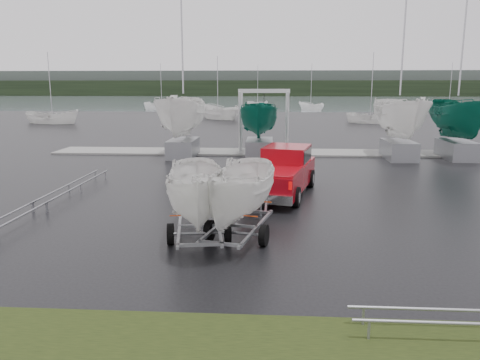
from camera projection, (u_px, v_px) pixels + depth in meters
The scene contains 21 objects.
ground_plane at pixel (295, 202), 17.81m from camera, with size 120.00×120.00×0.00m, color black.
lake at pixel (274, 103), 115.59m from camera, with size 300.00×300.00×0.00m, color gray.
dock at pixel (284, 152), 30.51m from camera, with size 30.00×3.00×0.12m, color gray.
treeline at pixel (273, 88), 183.43m from camera, with size 300.00×8.00×6.00m, color black.
far_hill at pixel (273, 83), 190.86m from camera, with size 300.00×6.00×10.00m, color #4C5651.
pickup_truck at pixel (283, 170), 19.11m from camera, with size 3.13×5.90×1.87m.
trailer_hitched at pixel (238, 145), 12.85m from camera, with size 2.10×3.77×5.12m.
trailer_parked at pixel (198, 145), 12.82m from camera, with size 2.01×3.74×5.12m.
boat_hoist at pixel (264, 112), 30.08m from camera, with size 3.30×2.18×4.12m.
keelboat_0 at pixel (182, 87), 28.11m from camera, with size 2.68×3.20×10.85m.
keelboat_1 at pixel (260, 98), 28.14m from camera, with size 2.28×3.20×7.15m.
keelboat_2 at pixel (403, 89), 27.32m from camera, with size 2.60×3.20×10.77m.
keelboat_3 at pixel (462, 90), 27.40m from camera, with size 2.57×3.20×10.75m.
mast_rack_0 at pixel (75, 184), 19.28m from camera, with size 0.56×6.50×0.06m.
moored_boat_0 at pixel (53, 123), 53.76m from camera, with size 2.86×2.80×11.31m.
moored_boat_1 at pixel (218, 119), 61.04m from camera, with size 4.29×4.30×12.00m.
moored_boat_2 at pixel (370, 123), 54.25m from camera, with size 2.89×2.86×10.83m.
moored_boat_3 at pixel (448, 111), 79.14m from camera, with size 3.38×3.36×11.28m.
moored_boat_4 at pixel (162, 110), 82.49m from camera, with size 2.72×2.66×11.30m.
moored_boat_5 at pixel (258, 108), 87.70m from camera, with size 3.22×3.24×11.05m.
moored_boat_6 at pixel (311, 110), 81.61m from camera, with size 3.20×3.21×11.01m.
Camera 1 is at (-0.98, -17.38, 4.39)m, focal length 35.00 mm.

